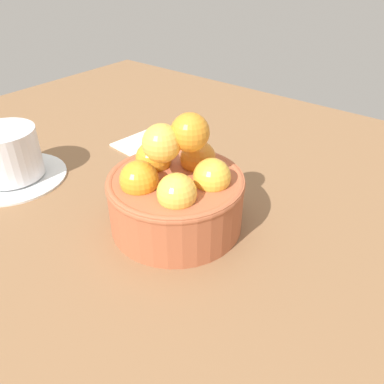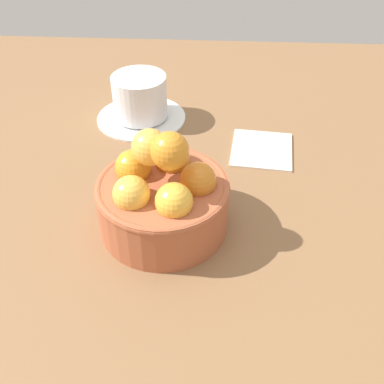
# 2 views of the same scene
# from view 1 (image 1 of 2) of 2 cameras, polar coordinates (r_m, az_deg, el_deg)

# --- Properties ---
(ground_plane) EXTENTS (1.13, 0.92, 0.04)m
(ground_plane) POSITION_cam_1_polar(r_m,az_deg,el_deg) (0.47, -2.20, -6.69)
(ground_plane) COLOR brown
(terracotta_bowl) EXTENTS (0.15, 0.15, 0.13)m
(terracotta_bowl) POSITION_cam_1_polar(r_m,az_deg,el_deg) (0.43, -2.38, 0.11)
(terracotta_bowl) COLOR #AD5938
(terracotta_bowl) RESTS_ON ground_plane
(coffee_cup) EXTENTS (0.14, 0.14, 0.07)m
(coffee_cup) POSITION_cam_1_polar(r_m,az_deg,el_deg) (0.57, -25.25, 4.54)
(coffee_cup) COLOR white
(coffee_cup) RESTS_ON ground_plane
(folded_napkin) EXTENTS (0.10, 0.09, 0.01)m
(folded_napkin) POSITION_cam_1_polar(r_m,az_deg,el_deg) (0.62, -6.27, 6.90)
(folded_napkin) COLOR white
(folded_napkin) RESTS_ON ground_plane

